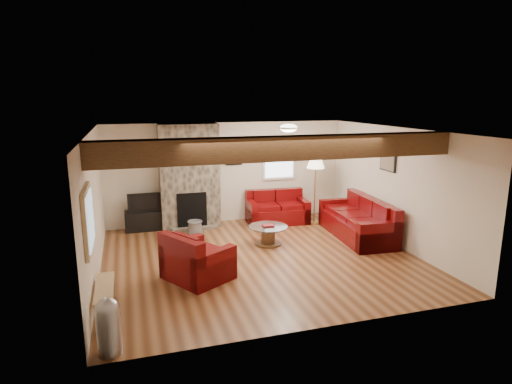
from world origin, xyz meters
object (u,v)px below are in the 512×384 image
(loveseat, at_px, (277,207))
(television, at_px, (144,202))
(floor_lamp, at_px, (316,166))
(sofa_three, at_px, (357,218))
(armchair_red, at_px, (198,255))
(coffee_table, at_px, (268,235))
(tv_cabinet, at_px, (146,220))

(loveseat, height_order, television, television)
(floor_lamp, bearing_deg, television, 171.11)
(sofa_three, bearing_deg, loveseat, -136.10)
(loveseat, distance_m, floor_lamp, 1.41)
(armchair_red, xyz_separation_m, television, (-0.74, 3.14, 0.28))
(coffee_table, bearing_deg, sofa_three, -1.96)
(loveseat, xyz_separation_m, television, (-3.22, 0.30, 0.30))
(sofa_three, bearing_deg, coffee_table, -87.93)
(coffee_table, relative_size, floor_lamp, 0.49)
(sofa_three, distance_m, tv_cabinet, 4.94)
(coffee_table, distance_m, tv_cabinet, 3.07)
(sofa_three, bearing_deg, tv_cabinet, -108.56)
(tv_cabinet, distance_m, floor_lamp, 4.31)
(television, height_order, floor_lamp, floor_lamp)
(loveseat, xyz_separation_m, armchair_red, (-2.48, -2.84, 0.02))
(sofa_three, distance_m, coffee_table, 2.10)
(television, bearing_deg, floor_lamp, -8.89)
(armchair_red, bearing_deg, sofa_three, -102.95)
(tv_cabinet, xyz_separation_m, television, (0.00, 0.00, 0.46))
(loveseat, bearing_deg, sofa_three, -46.16)
(coffee_table, bearing_deg, television, 143.55)
(floor_lamp, bearing_deg, loveseat, 158.54)
(armchair_red, distance_m, floor_lamp, 4.30)
(armchair_red, relative_size, television, 1.33)
(sofa_three, xyz_separation_m, loveseat, (-1.33, 1.59, -0.04))
(armchair_red, relative_size, coffee_table, 1.23)
(armchair_red, height_order, floor_lamp, floor_lamp)
(sofa_three, relative_size, coffee_table, 2.71)
(tv_cabinet, bearing_deg, floor_lamp, -8.89)
(tv_cabinet, relative_size, television, 1.21)
(loveseat, distance_m, coffee_table, 1.71)
(sofa_three, distance_m, armchair_red, 4.01)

